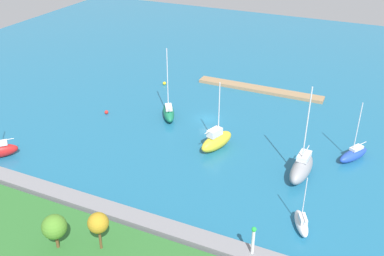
{
  "coord_description": "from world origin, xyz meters",
  "views": [
    {
      "loc": [
        -27.34,
        66.17,
        37.17
      ],
      "look_at": [
        0.0,
        6.73,
        1.5
      ],
      "focal_mm": 41.15,
      "sensor_mm": 36.0,
      "label": 1
    }
  ],
  "objects_px": {
    "park_tree_east": "(54,227)",
    "mooring_buoy_yellow": "(164,83)",
    "sailboat_yellow_far_south": "(216,141)",
    "sailboat_white_far_north": "(301,223)",
    "park_tree_mideast": "(98,223)",
    "sailboat_gray_lone_south": "(302,168)",
    "harbor_beacon": "(253,238)",
    "sailboat_blue_by_breakwater": "(354,154)",
    "mooring_buoy_red": "(106,112)",
    "sailboat_green_mid_basin": "(169,112)",
    "pier_dock": "(259,89)"
  },
  "relations": [
    {
      "from": "pier_dock",
      "to": "harbor_beacon",
      "type": "relative_size",
      "value": 7.1
    },
    {
      "from": "sailboat_white_far_north",
      "to": "mooring_buoy_yellow",
      "type": "bearing_deg",
      "value": 23.37
    },
    {
      "from": "park_tree_east",
      "to": "sailboat_yellow_far_south",
      "type": "distance_m",
      "value": 30.53
    },
    {
      "from": "harbor_beacon",
      "to": "sailboat_blue_by_breakwater",
      "type": "distance_m",
      "value": 28.1
    },
    {
      "from": "park_tree_east",
      "to": "sailboat_gray_lone_south",
      "type": "xyz_separation_m",
      "value": [
        -21.9,
        -27.11,
        -2.48
      ]
    },
    {
      "from": "harbor_beacon",
      "to": "sailboat_green_mid_basin",
      "type": "bearing_deg",
      "value": -47.97
    },
    {
      "from": "park_tree_east",
      "to": "sailboat_blue_by_breakwater",
      "type": "xyz_separation_m",
      "value": [
        -28.26,
        -35.28,
        -3.14
      ]
    },
    {
      "from": "park_tree_east",
      "to": "mooring_buoy_yellow",
      "type": "relative_size",
      "value": 6.18
    },
    {
      "from": "park_tree_east",
      "to": "sailboat_blue_by_breakwater",
      "type": "relative_size",
      "value": 0.45
    },
    {
      "from": "sailboat_yellow_far_south",
      "to": "sailboat_green_mid_basin",
      "type": "bearing_deg",
      "value": 80.52
    },
    {
      "from": "sailboat_blue_by_breakwater",
      "to": "mooring_buoy_yellow",
      "type": "relative_size",
      "value": 13.8
    },
    {
      "from": "harbor_beacon",
      "to": "park_tree_east",
      "type": "xyz_separation_m",
      "value": [
        20.47,
        8.39,
        0.83
      ]
    },
    {
      "from": "mooring_buoy_red",
      "to": "mooring_buoy_yellow",
      "type": "xyz_separation_m",
      "value": [
        -3.36,
        -16.89,
        0.0
      ]
    },
    {
      "from": "mooring_buoy_yellow",
      "to": "park_tree_east",
      "type": "bearing_deg",
      "value": 104.07
    },
    {
      "from": "pier_dock",
      "to": "mooring_buoy_red",
      "type": "distance_m",
      "value": 32.04
    },
    {
      "from": "park_tree_mideast",
      "to": "park_tree_east",
      "type": "bearing_deg",
      "value": 22.93
    },
    {
      "from": "sailboat_gray_lone_south",
      "to": "mooring_buoy_red",
      "type": "relative_size",
      "value": 20.46
    },
    {
      "from": "pier_dock",
      "to": "mooring_buoy_yellow",
      "type": "distance_m",
      "value": 20.27
    },
    {
      "from": "sailboat_gray_lone_south",
      "to": "mooring_buoy_red",
      "type": "xyz_separation_m",
      "value": [
        37.63,
        -5.36,
        -1.27
      ]
    },
    {
      "from": "park_tree_east",
      "to": "mooring_buoy_yellow",
      "type": "distance_m",
      "value": 51.02
    },
    {
      "from": "park_tree_mideast",
      "to": "sailboat_yellow_far_south",
      "type": "relative_size",
      "value": 0.42
    },
    {
      "from": "park_tree_east",
      "to": "sailboat_gray_lone_south",
      "type": "relative_size",
      "value": 0.3
    },
    {
      "from": "park_tree_mideast",
      "to": "sailboat_white_far_north",
      "type": "height_order",
      "value": "sailboat_white_far_north"
    },
    {
      "from": "pier_dock",
      "to": "sailboat_green_mid_basin",
      "type": "distance_m",
      "value": 22.2
    },
    {
      "from": "sailboat_yellow_far_south",
      "to": "sailboat_gray_lone_south",
      "type": "xyz_separation_m",
      "value": [
        -14.21,
        2.32,
        0.11
      ]
    },
    {
      "from": "harbor_beacon",
      "to": "sailboat_gray_lone_south",
      "type": "relative_size",
      "value": 0.26
    },
    {
      "from": "sailboat_green_mid_basin",
      "to": "sailboat_yellow_far_south",
      "type": "relative_size",
      "value": 1.15
    },
    {
      "from": "sailboat_gray_lone_south",
      "to": "sailboat_white_far_north",
      "type": "xyz_separation_m",
      "value": [
        -2.48,
        11.03,
        -0.74
      ]
    },
    {
      "from": "harbor_beacon",
      "to": "sailboat_blue_by_breakwater",
      "type": "xyz_separation_m",
      "value": [
        -7.79,
        -26.9,
        -2.3
      ]
    },
    {
      "from": "sailboat_white_far_north",
      "to": "pier_dock",
      "type": "bearing_deg",
      "value": -0.52
    },
    {
      "from": "park_tree_east",
      "to": "sailboat_blue_by_breakwater",
      "type": "height_order",
      "value": "sailboat_blue_by_breakwater"
    },
    {
      "from": "sailboat_white_far_north",
      "to": "mooring_buoy_red",
      "type": "distance_m",
      "value": 43.33
    },
    {
      "from": "harbor_beacon",
      "to": "sailboat_yellow_far_south",
      "type": "height_order",
      "value": "sailboat_yellow_far_south"
    },
    {
      "from": "sailboat_blue_by_breakwater",
      "to": "sailboat_white_far_north",
      "type": "distance_m",
      "value": 19.59
    },
    {
      "from": "sailboat_white_far_north",
      "to": "mooring_buoy_red",
      "type": "bearing_deg",
      "value": 43.31
    },
    {
      "from": "sailboat_yellow_far_south",
      "to": "sailboat_white_far_north",
      "type": "bearing_deg",
      "value": -109.7
    },
    {
      "from": "sailboat_blue_by_breakwater",
      "to": "sailboat_yellow_far_south",
      "type": "bearing_deg",
      "value": -43.31
    },
    {
      "from": "sailboat_green_mid_basin",
      "to": "harbor_beacon",
      "type": "bearing_deg",
      "value": -169.96
    },
    {
      "from": "pier_dock",
      "to": "sailboat_yellow_far_south",
      "type": "bearing_deg",
      "value": 91.27
    },
    {
      "from": "pier_dock",
      "to": "sailboat_white_far_north",
      "type": "distance_m",
      "value": 42.51
    },
    {
      "from": "pier_dock",
      "to": "mooring_buoy_red",
      "type": "bearing_deg",
      "value": 44.51
    },
    {
      "from": "mooring_buoy_red",
      "to": "park_tree_mideast",
      "type": "bearing_deg",
      "value": 123.64
    },
    {
      "from": "sailboat_white_far_north",
      "to": "sailboat_yellow_far_south",
      "type": "bearing_deg",
      "value": 26.88
    },
    {
      "from": "harbor_beacon",
      "to": "sailboat_blue_by_breakwater",
      "type": "height_order",
      "value": "sailboat_blue_by_breakwater"
    },
    {
      "from": "harbor_beacon",
      "to": "sailboat_gray_lone_south",
      "type": "distance_m",
      "value": 18.85
    },
    {
      "from": "mooring_buoy_red",
      "to": "mooring_buoy_yellow",
      "type": "height_order",
      "value": "mooring_buoy_yellow"
    },
    {
      "from": "park_tree_mideast",
      "to": "sailboat_gray_lone_south",
      "type": "height_order",
      "value": "sailboat_gray_lone_south"
    },
    {
      "from": "sailboat_green_mid_basin",
      "to": "mooring_buoy_yellow",
      "type": "bearing_deg",
      "value": -1.21
    },
    {
      "from": "sailboat_green_mid_basin",
      "to": "sailboat_white_far_north",
      "type": "relative_size",
      "value": 1.77
    },
    {
      "from": "harbor_beacon",
      "to": "sailboat_gray_lone_south",
      "type": "height_order",
      "value": "sailboat_gray_lone_south"
    }
  ]
}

